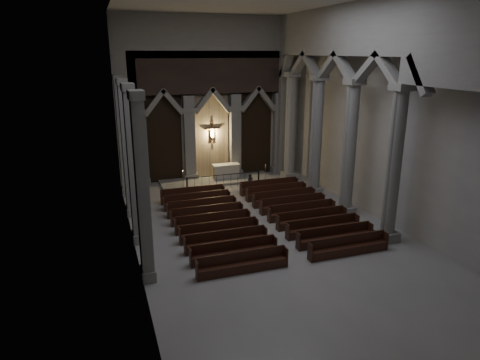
{
  "coord_description": "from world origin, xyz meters",
  "views": [
    {
      "loc": [
        -8.27,
        -19.42,
        9.41
      ],
      "look_at": [
        -0.7,
        3.0,
        2.31
      ],
      "focal_mm": 32.0,
      "sensor_mm": 36.0,
      "label": 1
    }
  ],
  "objects_px": {
    "altar_rail": "(224,179)",
    "pews": "(259,219)",
    "worshipper": "(250,182)",
    "altar": "(226,171)",
    "candle_stand_left": "(183,184)",
    "candle_stand_right": "(265,177)"
  },
  "relations": [
    {
      "from": "candle_stand_left",
      "to": "candle_stand_right",
      "type": "bearing_deg",
      "value": -1.77
    },
    {
      "from": "candle_stand_right",
      "to": "pews",
      "type": "distance_m",
      "value": 8.25
    },
    {
      "from": "candle_stand_right",
      "to": "worshipper",
      "type": "distance_m",
      "value": 2.29
    },
    {
      "from": "pews",
      "to": "worshipper",
      "type": "relative_size",
      "value": 9.09
    },
    {
      "from": "altar",
      "to": "altar_rail",
      "type": "distance_m",
      "value": 2.3
    },
    {
      "from": "altar_rail",
      "to": "worshipper",
      "type": "relative_size",
      "value": 4.72
    },
    {
      "from": "altar_rail",
      "to": "candle_stand_left",
      "type": "height_order",
      "value": "candle_stand_left"
    },
    {
      "from": "pews",
      "to": "worshipper",
      "type": "height_order",
      "value": "worshipper"
    },
    {
      "from": "candle_stand_right",
      "to": "candle_stand_left",
      "type": "bearing_deg",
      "value": 178.23
    },
    {
      "from": "candle_stand_left",
      "to": "candle_stand_right",
      "type": "height_order",
      "value": "candle_stand_left"
    },
    {
      "from": "altar",
      "to": "altar_rail",
      "type": "bearing_deg",
      "value": -111.11
    },
    {
      "from": "pews",
      "to": "candle_stand_right",
      "type": "bearing_deg",
      "value": 65.49
    },
    {
      "from": "candle_stand_right",
      "to": "altar",
      "type": "bearing_deg",
      "value": 148.27
    },
    {
      "from": "altar_rail",
      "to": "pews",
      "type": "xyz_separation_m",
      "value": [
        -0.0,
        -6.97,
        -0.4
      ]
    },
    {
      "from": "candle_stand_right",
      "to": "pews",
      "type": "relative_size",
      "value": 0.13
    },
    {
      "from": "pews",
      "to": "altar_rail",
      "type": "bearing_deg",
      "value": 90.0
    },
    {
      "from": "candle_stand_left",
      "to": "worshipper",
      "type": "bearing_deg",
      "value": -20.35
    },
    {
      "from": "pews",
      "to": "worshipper",
      "type": "xyz_separation_m",
      "value": [
        1.68,
        6.04,
        0.27
      ]
    },
    {
      "from": "altar",
      "to": "worshipper",
      "type": "height_order",
      "value": "altar"
    },
    {
      "from": "altar_rail",
      "to": "worshipper",
      "type": "xyz_separation_m",
      "value": [
        1.68,
        -0.94,
        -0.13
      ]
    },
    {
      "from": "altar_rail",
      "to": "pews",
      "type": "relative_size",
      "value": 0.52
    },
    {
      "from": "pews",
      "to": "worshipper",
      "type": "bearing_deg",
      "value": 74.43
    }
  ]
}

